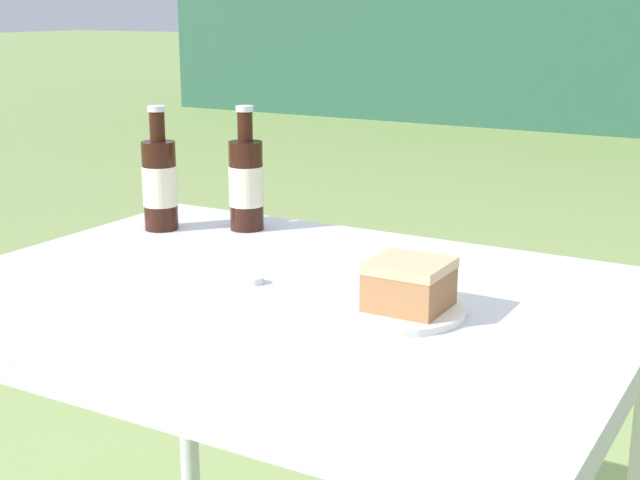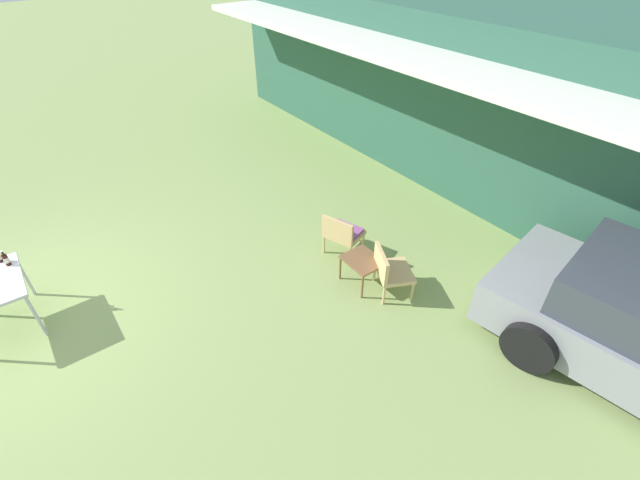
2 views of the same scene
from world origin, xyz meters
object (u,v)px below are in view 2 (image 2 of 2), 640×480
Objects in this scene: cola_bottle_near at (6,260)px; garden_side_table at (363,262)px; wicker_chair_plain at (390,269)px; wicker_chair_cushioned at (342,232)px.

garden_side_table is at bearing 59.34° from cola_bottle_near.
wicker_chair_plain is at bearing 26.45° from garden_side_table.
wicker_chair_plain is at bearing 160.20° from wicker_chair_cushioned.
wicker_chair_cushioned is 1.06m from wicker_chair_plain.
wicker_chair_plain is (1.06, -0.01, 0.00)m from wicker_chair_cushioned.
wicker_chair_cushioned is 0.73m from garden_side_table.
wicker_chair_cushioned and wicker_chair_plain have the same top height.
cola_bottle_near is (-1.66, -4.17, 0.41)m from wicker_chair_cushioned.
garden_side_table is 2.43× the size of cola_bottle_near.
wicker_chair_cushioned is 3.21× the size of cola_bottle_near.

